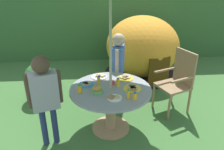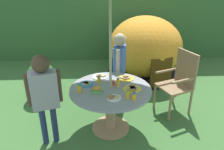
{
  "view_description": "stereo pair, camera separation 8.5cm",
  "coord_description": "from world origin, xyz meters",
  "px_view_note": "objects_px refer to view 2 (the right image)",
  "views": [
    {
      "loc": [
        -0.19,
        -2.78,
        2.18
      ],
      "look_at": [
        0.02,
        0.04,
        0.89
      ],
      "focal_mm": 35.36,
      "sensor_mm": 36.0,
      "label": 1
    },
    {
      "loc": [
        -0.11,
        -2.79,
        2.18
      ],
      "look_at": [
        0.02,
        0.04,
        0.89
      ],
      "focal_mm": 35.36,
      "sensor_mm": 36.0,
      "label": 2
    }
  ],
  "objects_px": {
    "snack_bowl": "(97,90)",
    "plate_front_edge": "(126,78)",
    "potted_plant": "(41,78)",
    "juice_bottle_mid_right": "(128,94)",
    "plate_far_left": "(100,76)",
    "wooden_chair": "(179,80)",
    "plate_mid_left": "(86,84)",
    "juice_bottle_back_edge": "(99,79)",
    "plate_near_right": "(113,98)",
    "dome_tent": "(145,47)",
    "plate_center_front": "(132,88)",
    "child_in_grey_shirt": "(44,90)",
    "cup_near": "(113,83)",
    "child_in_blue_shirt": "(120,60)",
    "juice_bottle_center_back": "(134,96)",
    "garden_table": "(111,100)",
    "juice_bottle_far_right": "(118,82)",
    "juice_bottle_near_left": "(79,89)"
  },
  "relations": [
    {
      "from": "plate_mid_left",
      "to": "juice_bottle_mid_right",
      "type": "distance_m",
      "value": 0.71
    },
    {
      "from": "child_in_grey_shirt",
      "to": "juice_bottle_back_edge",
      "type": "xyz_separation_m",
      "value": [
        0.7,
        0.45,
        -0.08
      ]
    },
    {
      "from": "child_in_blue_shirt",
      "to": "potted_plant",
      "type": "bearing_deg",
      "value": -85.16
    },
    {
      "from": "dome_tent",
      "to": "snack_bowl",
      "type": "height_order",
      "value": "dome_tent"
    },
    {
      "from": "child_in_grey_shirt",
      "to": "dome_tent",
      "type": "bearing_deg",
      "value": 36.07
    },
    {
      "from": "child_in_grey_shirt",
      "to": "wooden_chair",
      "type": "bearing_deg",
      "value": 2.92
    },
    {
      "from": "child_in_grey_shirt",
      "to": "juice_bottle_center_back",
      "type": "distance_m",
      "value": 1.16
    },
    {
      "from": "plate_far_left",
      "to": "plate_center_front",
      "type": "xyz_separation_m",
      "value": [
        0.46,
        -0.43,
        0.0
      ]
    },
    {
      "from": "snack_bowl",
      "to": "plate_front_edge",
      "type": "height_order",
      "value": "snack_bowl"
    },
    {
      "from": "juice_bottle_center_back",
      "to": "garden_table",
      "type": "bearing_deg",
      "value": 132.43
    },
    {
      "from": "child_in_blue_shirt",
      "to": "juice_bottle_mid_right",
      "type": "bearing_deg",
      "value": 14.32
    },
    {
      "from": "child_in_grey_shirt",
      "to": "juice_bottle_near_left",
      "type": "bearing_deg",
      "value": 5.41
    },
    {
      "from": "juice_bottle_near_left",
      "to": "cup_near",
      "type": "height_order",
      "value": "juice_bottle_near_left"
    },
    {
      "from": "plate_near_right",
      "to": "plate_center_front",
      "type": "xyz_separation_m",
      "value": [
        0.28,
        0.24,
        0.0
      ]
    },
    {
      "from": "child_in_grey_shirt",
      "to": "plate_mid_left",
      "type": "bearing_deg",
      "value": 21.87
    },
    {
      "from": "potted_plant",
      "to": "juice_bottle_mid_right",
      "type": "relative_size",
      "value": 5.66
    },
    {
      "from": "plate_mid_left",
      "to": "cup_near",
      "type": "distance_m",
      "value": 0.4
    },
    {
      "from": "child_in_grey_shirt",
      "to": "juice_bottle_far_right",
      "type": "distance_m",
      "value": 1.03
    },
    {
      "from": "child_in_grey_shirt",
      "to": "plate_front_edge",
      "type": "xyz_separation_m",
      "value": [
        1.11,
        0.57,
        -0.13
      ]
    },
    {
      "from": "garden_table",
      "to": "juice_bottle_near_left",
      "type": "bearing_deg",
      "value": -168.68
    },
    {
      "from": "juice_bottle_mid_right",
      "to": "juice_bottle_back_edge",
      "type": "relative_size",
      "value": 1.06
    },
    {
      "from": "juice_bottle_center_back",
      "to": "juice_bottle_mid_right",
      "type": "distance_m",
      "value": 0.09
    },
    {
      "from": "garden_table",
      "to": "plate_far_left",
      "type": "height_order",
      "value": "plate_far_left"
    },
    {
      "from": "child_in_grey_shirt",
      "to": "cup_near",
      "type": "relative_size",
      "value": 20.41
    },
    {
      "from": "garden_table",
      "to": "plate_mid_left",
      "type": "relative_size",
      "value": 5.24
    },
    {
      "from": "plate_front_edge",
      "to": "juice_bottle_center_back",
      "type": "height_order",
      "value": "juice_bottle_center_back"
    },
    {
      "from": "plate_far_left",
      "to": "juice_bottle_center_back",
      "type": "xyz_separation_m",
      "value": [
        0.44,
        -0.72,
        0.04
      ]
    },
    {
      "from": "wooden_chair",
      "to": "juice_bottle_center_back",
      "type": "relative_size",
      "value": 10.08
    },
    {
      "from": "dome_tent",
      "to": "plate_center_front",
      "type": "xyz_separation_m",
      "value": [
        -0.57,
        -2.09,
        0.04
      ]
    },
    {
      "from": "juice_bottle_center_back",
      "to": "juice_bottle_back_edge",
      "type": "relative_size",
      "value": 0.89
    },
    {
      "from": "potted_plant",
      "to": "juice_bottle_mid_right",
      "type": "distance_m",
      "value": 2.01
    },
    {
      "from": "plate_center_front",
      "to": "plate_far_left",
      "type": "bearing_deg",
      "value": 136.58
    },
    {
      "from": "child_in_blue_shirt",
      "to": "snack_bowl",
      "type": "relative_size",
      "value": 8.43
    },
    {
      "from": "plate_front_edge",
      "to": "cup_near",
      "type": "xyz_separation_m",
      "value": [
        -0.21,
        -0.19,
        0.02
      ]
    },
    {
      "from": "juice_bottle_mid_right",
      "to": "cup_near",
      "type": "bearing_deg",
      "value": 113.8
    },
    {
      "from": "child_in_blue_shirt",
      "to": "juice_bottle_center_back",
      "type": "height_order",
      "value": "child_in_blue_shirt"
    },
    {
      "from": "garden_table",
      "to": "plate_mid_left",
      "type": "distance_m",
      "value": 0.43
    },
    {
      "from": "juice_bottle_back_edge",
      "to": "plate_near_right",
      "type": "bearing_deg",
      "value": -67.76
    },
    {
      "from": "plate_front_edge",
      "to": "plate_far_left",
      "type": "bearing_deg",
      "value": 167.68
    },
    {
      "from": "juice_bottle_center_back",
      "to": "juice_bottle_back_edge",
      "type": "xyz_separation_m",
      "value": [
        -0.46,
        0.51,
        0.01
      ]
    },
    {
      "from": "child_in_blue_shirt",
      "to": "plate_far_left",
      "type": "height_order",
      "value": "child_in_blue_shirt"
    },
    {
      "from": "plate_far_left",
      "to": "wooden_chair",
      "type": "bearing_deg",
      "value": 3.24
    },
    {
      "from": "juice_bottle_mid_right",
      "to": "plate_far_left",
      "type": "bearing_deg",
      "value": 118.19
    },
    {
      "from": "potted_plant",
      "to": "plate_front_edge",
      "type": "xyz_separation_m",
      "value": [
        1.52,
        -0.73,
        0.3
      ]
    },
    {
      "from": "juice_bottle_near_left",
      "to": "cup_near",
      "type": "relative_size",
      "value": 1.88
    },
    {
      "from": "juice_bottle_mid_right",
      "to": "cup_near",
      "type": "distance_m",
      "value": 0.44
    },
    {
      "from": "wooden_chair",
      "to": "juice_bottle_back_edge",
      "type": "xyz_separation_m",
      "value": [
        -1.33,
        -0.28,
        0.17
      ]
    },
    {
      "from": "child_in_blue_shirt",
      "to": "juice_bottle_far_right",
      "type": "height_order",
      "value": "child_in_blue_shirt"
    },
    {
      "from": "child_in_grey_shirt",
      "to": "plate_center_front",
      "type": "relative_size",
      "value": 5.14
    },
    {
      "from": "child_in_blue_shirt",
      "to": "plate_front_edge",
      "type": "xyz_separation_m",
      "value": [
        0.06,
        -0.51,
        -0.11
      ]
    }
  ]
}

